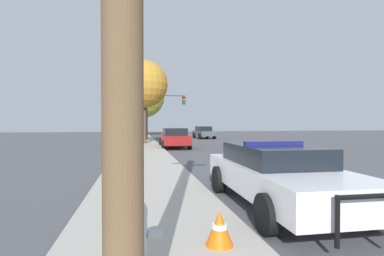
% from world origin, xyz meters
% --- Properties ---
extents(ground_plane, '(110.00, 110.00, 0.00)m').
position_xyz_m(ground_plane, '(0.00, 0.00, 0.00)').
color(ground_plane, '#4F4F54').
extents(sidewalk_left, '(3.00, 110.00, 0.13)m').
position_xyz_m(sidewalk_left, '(-5.10, 0.00, 0.07)').
color(sidewalk_left, '#ADA89E').
rests_on(sidewalk_left, ground_plane).
extents(police_car, '(2.16, 5.13, 1.44)m').
position_xyz_m(police_car, '(-2.35, 0.32, 0.74)').
color(police_car, white).
rests_on(police_car, ground_plane).
extents(fire_hydrant, '(0.59, 0.26, 0.80)m').
position_xyz_m(fire_hydrant, '(-5.43, -2.22, 0.55)').
color(fire_hydrant, '#B7BCC1').
rests_on(fire_hydrant, sidewalk_left).
extents(traffic_light, '(4.05, 0.35, 4.66)m').
position_xyz_m(traffic_light, '(-2.64, 24.98, 3.47)').
color(traffic_light, '#424247').
rests_on(traffic_light, sidewalk_left).
extents(car_background_midblock, '(2.10, 4.48, 1.46)m').
position_xyz_m(car_background_midblock, '(-2.68, 15.74, 0.76)').
color(car_background_midblock, maroon).
rests_on(car_background_midblock, ground_plane).
extents(car_background_oncoming, '(2.14, 4.05, 1.40)m').
position_xyz_m(car_background_oncoming, '(2.31, 27.97, 0.74)').
color(car_background_oncoming, '#474C51').
rests_on(car_background_oncoming, ground_plane).
extents(tree_sidewalk_mid, '(4.00, 4.00, 6.92)m').
position_xyz_m(tree_sidewalk_mid, '(-4.80, 19.28, 5.02)').
color(tree_sidewalk_mid, brown).
rests_on(tree_sidewalk_mid, sidewalk_left).
extents(tree_sidewalk_far, '(5.80, 5.80, 8.17)m').
position_xyz_m(tree_sidewalk_far, '(-4.44, 35.49, 5.39)').
color(tree_sidewalk_far, brown).
rests_on(tree_sidewalk_far, sidewalk_left).
extents(traffic_cone, '(0.39, 0.39, 0.49)m').
position_xyz_m(traffic_cone, '(-4.29, -1.81, 0.38)').
color(traffic_cone, orange).
rests_on(traffic_cone, sidewalk_left).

